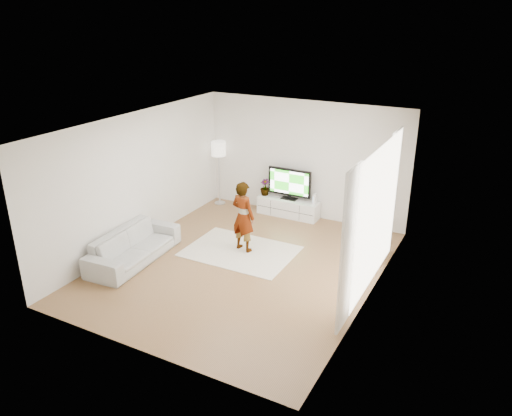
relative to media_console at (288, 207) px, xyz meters
The scene contains 17 objects.
floor 2.79m from the media_console, 84.27° to the right, with size 6.00×6.00×0.00m, color olive.
ceiling 3.80m from the media_console, 84.27° to the right, with size 6.00×6.00×0.00m, color white.
wall_left 3.74m from the media_console, 128.79° to the right, with size 0.02×6.00×2.80m, color silver.
wall_right 4.09m from the media_console, 44.87° to the right, with size 0.02×6.00×2.80m, color silver.
wall_back 1.24m from the media_console, 40.27° to the left, with size 5.00×0.02×2.80m, color silver.
wall_front 5.89m from the media_console, 87.24° to the right, with size 5.00×0.02×2.80m, color silver.
window 3.90m from the media_console, 41.79° to the right, with size 0.01×2.60×2.50m, color white.
curtain_near 4.76m from the media_console, 54.58° to the right, with size 0.04×0.70×2.60m, color white.
curtain_far 3.13m from the media_console, 23.51° to the right, with size 0.04×0.70×2.60m, color white.
media_console is the anchor object (origin of this frame).
television 0.63m from the media_console, 90.00° to the left, with size 1.09×0.21×0.76m.
game_console 0.74m from the media_console, ahead, with size 0.08×0.18×0.24m.
potted_plant 0.77m from the media_console, behind, with size 0.23×0.23×0.41m, color #3F7238.
rug 2.25m from the media_console, 91.85° to the right, with size 2.22×1.60×0.01m, color silver.
player 2.21m from the media_console, 91.34° to the right, with size 0.54×0.36×1.49m, color #334772.
sofa 3.98m from the media_console, 116.21° to the right, with size 2.15×0.84×0.63m, color silver.
floor_lamp 2.25m from the media_console, behind, with size 0.36×0.36×1.64m.
Camera 1 is at (4.32, -7.56, 4.69)m, focal length 35.00 mm.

